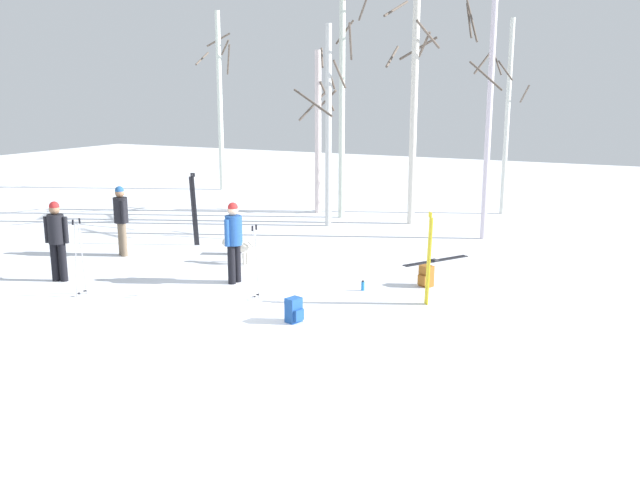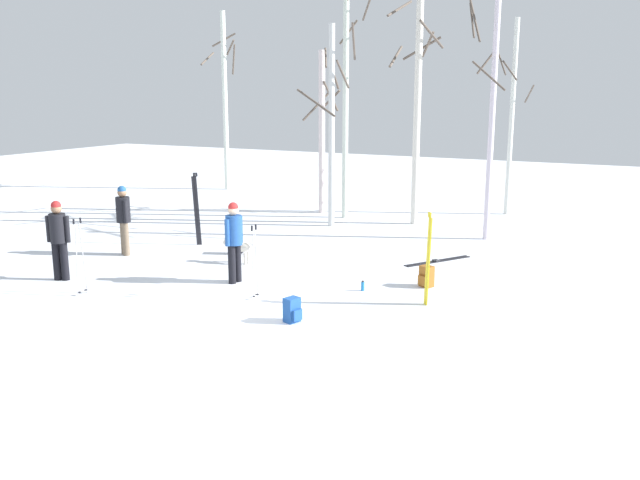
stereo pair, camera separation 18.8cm
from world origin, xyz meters
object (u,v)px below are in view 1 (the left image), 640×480
birch_tree_0 (220,99)px  person_2 (57,236)px  person_1 (234,237)px  birch_tree_6 (488,114)px  backpack_1 (294,310)px  ski_poles_1 (255,260)px  ski_pair_planted_0 (194,210)px  backpack_2 (236,246)px  dog (237,247)px  ski_pair_planted_1 (429,259)px  person_0 (121,216)px  birch_tree_4 (413,106)px  backpack_0 (426,276)px  ski_pair_lying_0 (436,261)px  ski_poles_0 (79,255)px  birch_tree_5 (507,116)px  birch_tree_2 (342,86)px  birch_tree_3 (329,123)px  birch_tree_1 (319,129)px  water_bottle_0 (363,286)px

birch_tree_0 → person_2: bearing=-70.3°
person_1 → birch_tree_6: 7.97m
backpack_1 → ski_poles_1: bearing=146.8°
ski_pair_planted_0 → backpack_2: 1.72m
dog → ski_pair_planted_1: 5.11m
person_0 → ski_poles_1: 5.09m
backpack_2 → birch_tree_4: birch_tree_4 is taller
person_0 → birch_tree_4: bearing=54.5°
person_0 → backpack_1: 6.65m
person_0 → backpack_1: person_0 is taller
backpack_0 → birch_tree_0: bearing=139.8°
birch_tree_0 → person_1: bearing=-54.9°
ski_pair_planted_0 → backpack_1: 6.72m
ski_pair_lying_0 → ski_poles_0: ski_poles_0 is taller
birch_tree_4 → backpack_0: bearing=-68.5°
dog → birch_tree_5: birch_tree_5 is taller
ski_pair_planted_1 → birch_tree_2: size_ratio=0.23×
ski_pair_planted_1 → birch_tree_6: 6.83m
backpack_0 → birch_tree_2: bearing=127.1°
person_0 → ski_poles_0: person_0 is taller
person_0 → backpack_1: bearing=-22.3°
person_0 → person_1: 3.90m
ski_pair_planted_1 → birch_tree_6: size_ratio=0.28×
ski_poles_0 → birch_tree_2: (1.11, 9.99, 3.29)m
person_1 → ski_pair_planted_0: bearing=138.5°
dog → birch_tree_0: (-7.22, 10.07, 3.26)m
ski_poles_0 → backpack_2: (0.84, 4.28, -0.61)m
person_1 → birch_tree_3: bearing=97.6°
ski_poles_0 → backpack_2: bearing=78.9°
birch_tree_1 → birch_tree_3: bearing=-56.4°
person_0 → ski_poles_0: (1.59, -2.96, -0.16)m
person_2 → ski_poles_0: 1.35m
backpack_2 → birch_tree_6: (5.04, 4.49, 3.15)m
dog → birch_tree_4: size_ratio=0.14×
birch_tree_3 → birch_tree_6: bearing=2.9°
person_1 → water_bottle_0: size_ratio=8.32×
ski_pair_lying_0 → birch_tree_0: 14.24m
backpack_0 → person_0: bearing=-174.9°
backpack_2 → water_bottle_0: 4.30m
ski_poles_0 → backpack_0: ski_poles_0 is taller
ski_pair_planted_1 → dog: bearing=167.7°
person_1 → ski_pair_planted_0: (-2.89, 2.55, -0.03)m
water_bottle_0 → backpack_0: bearing=39.1°
backpack_2 → birch_tree_2: 6.92m
ski_pair_planted_1 → ski_pair_lying_0: 3.58m
birch_tree_1 → backpack_1: bearing=-66.1°
ski_pair_planted_1 → backpack_1: ski_pair_planted_1 is taller
dog → backpack_2: dog is taller
birch_tree_1 → birch_tree_5: size_ratio=0.85×
birch_tree_0 → birch_tree_1: 6.77m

